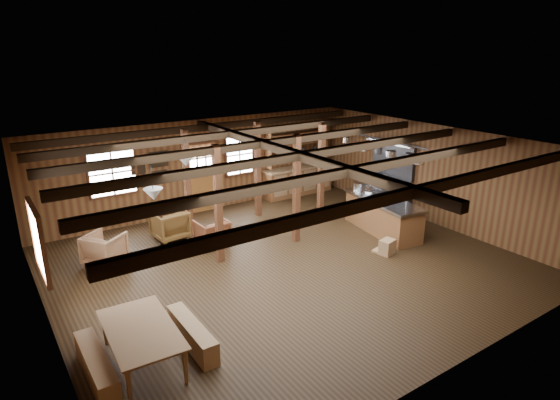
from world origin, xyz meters
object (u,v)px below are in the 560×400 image
object	(u,v)px
commercial_range	(385,189)
armchair_b	(212,233)
kitchen_island	(383,215)
dining_table	(145,345)
armchair_c	(105,249)
armchair_a	(170,225)

from	to	relation	value
commercial_range	armchair_b	distance (m)	5.63
kitchen_island	dining_table	bearing A→B (deg)	-157.22
armchair_b	armchair_c	bearing A→B (deg)	-12.88
commercial_range	armchair_c	xyz separation A→B (m)	(-8.11, 1.00, -0.31)
dining_table	armchair_a	distance (m)	5.13
dining_table	armchair_a	size ratio (longest dim) A/B	2.15
commercial_range	armchair_b	bearing A→B (deg)	174.63
kitchen_island	armchair_c	world-z (taller)	kitchen_island
kitchen_island	armchair_b	distance (m)	4.61
kitchen_island	armchair_b	xyz separation A→B (m)	(-4.26, 1.76, -0.13)
commercial_range	armchair_a	xyz separation A→B (m)	(-6.31, 1.56, -0.29)
kitchen_island	dining_table	xyz separation A→B (m)	(-7.21, -1.82, -0.16)
armchair_a	commercial_range	bearing A→B (deg)	160.61
dining_table	armchair_b	world-z (taller)	armchair_b
kitchen_island	dining_table	size ratio (longest dim) A/B	1.43
commercial_range	dining_table	distance (m)	9.08
commercial_range	armchair_b	xyz separation A→B (m)	(-5.59, 0.53, -0.33)
armchair_a	armchair_b	bearing A→B (deg)	119.13
dining_table	commercial_range	bearing A→B (deg)	-67.29
kitchen_island	armchair_a	world-z (taller)	kitchen_island
armchair_a	armchair_c	xyz separation A→B (m)	(-1.81, -0.56, -0.02)
dining_table	armchair_b	bearing A→B (deg)	-36.45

